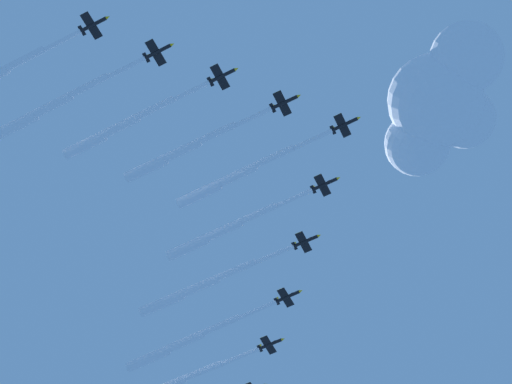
# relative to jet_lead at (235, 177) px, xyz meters

# --- Properties ---
(jet_lead) EXTENTS (52.85, 40.81, 4.16)m
(jet_lead) POSITION_rel_jet_lead_xyz_m (0.00, 0.00, 0.00)
(jet_lead) COLOR black
(jet_port_inner) EXTENTS (51.08, 39.85, 4.18)m
(jet_port_inner) POSITION_rel_jet_lead_xyz_m (18.81, -4.17, -0.76)
(jet_port_inner) COLOR black
(jet_starboard_inner) EXTENTS (49.45, 39.05, 4.06)m
(jet_starboard_inner) POSITION_rel_jet_lead_xyz_m (-0.76, 19.08, -2.50)
(jet_starboard_inner) COLOR black
(jet_port_mid) EXTENTS (54.04, 43.32, 4.07)m
(jet_port_mid) POSITION_rel_jet_lead_xyz_m (40.74, -5.44, -1.67)
(jet_port_mid) COLOR black
(jet_starboard_mid) EXTENTS (50.22, 38.96, 4.09)m
(jet_starboard_mid) POSITION_rel_jet_lead_xyz_m (1.15, 39.26, -0.36)
(jet_starboard_mid) COLOR black
(jet_port_outer) EXTENTS (55.26, 42.51, 4.14)m
(jet_port_outer) POSITION_rel_jet_lead_xyz_m (61.46, -9.48, -3.47)
(jet_port_outer) COLOR black
(jet_starboard_outer) EXTENTS (51.85, 40.13, 4.10)m
(jet_starboard_outer) POSITION_rel_jet_lead_xyz_m (3.62, 60.24, -1.96)
(jet_starboard_outer) COLOR black
(cloud_puff) EXTENTS (54.27, 38.04, 33.77)m
(cloud_puff) POSITION_rel_jet_lead_xyz_m (-48.06, -51.16, 15.05)
(cloud_puff) COLOR white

